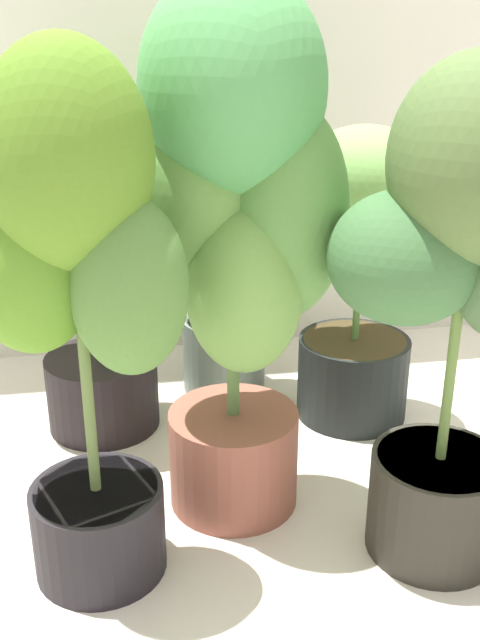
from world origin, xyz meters
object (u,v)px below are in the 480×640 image
Objects in this scene: potted_plant_front_right at (458,277)px; potted_plant_back_center at (224,209)px; potted_plant_back_left at (82,241)px; potted_plant_back_right at (353,268)px; potted_plant_front_left at (79,287)px; potted_plant_center at (238,215)px.

potted_plant_back_center is at bearing 111.43° from potted_plant_front_right.
potted_plant_front_right reaches higher than potted_plant_back_left.
potted_plant_back_left reaches higher than potted_plant_back_right.
potted_plant_front_left reaches higher than potted_plant_back_center.
potted_plant_back_center is at bearing 22.26° from potted_plant_back_left.
potted_plant_back_center is at bearing 145.38° from potted_plant_back_right.
potted_plant_back_right is (0.27, -0.19, -0.10)m from potted_plant_back_center.
potted_plant_front_right is at bearing -42.62° from potted_plant_back_left.
potted_plant_back_left is at bearing 91.46° from potted_plant_front_left.
potted_plant_back_right is at bearing -4.73° from potted_plant_back_left.
potted_plant_center is at bearing -51.80° from potted_plant_back_left.
potted_plant_front_left reaches higher than potted_plant_back_right.
potted_plant_center is at bearing -95.68° from potted_plant_back_center.
potted_plant_front_left is at bearing -116.35° from potted_plant_back_center.
potted_plant_back_left is (-0.28, 0.36, -0.14)m from potted_plant_center.
potted_plant_back_left is at bearing -157.74° from potted_plant_back_center.
potted_plant_front_left is (-0.32, -0.65, 0.05)m from potted_plant_back_center.
potted_plant_center is 1.31× the size of potted_plant_back_left.
potted_plant_back_center is 0.96× the size of potted_plant_front_left.
potted_plant_back_right is 0.92× the size of potted_plant_back_left.
potted_plant_back_center is 0.72m from potted_plant_front_left.
potted_plant_front_left reaches higher than potted_plant_back_left.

